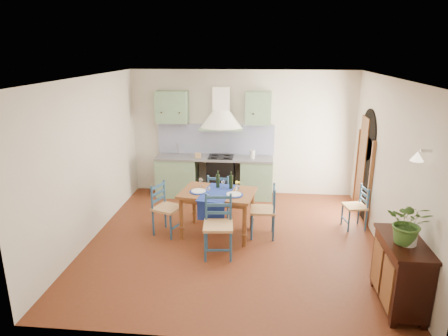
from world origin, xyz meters
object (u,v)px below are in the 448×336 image
Objects in this scene: dining_table at (218,197)px; potted_plant at (409,223)px; chair_near at (218,225)px; sideboard at (400,271)px.

potted_plant reaches higher than dining_table.
dining_table is 1.40× the size of chair_near.
potted_plant is (-0.01, -0.07, 0.70)m from sideboard.
dining_table is 0.78m from chair_near.
dining_table is 1.33× the size of sideboard.
dining_table is at bearing 143.96° from sideboard.
potted_plant is at bearing -95.93° from sideboard.
chair_near is 2.71m from sideboard.
sideboard is at bearing -36.04° from dining_table.
potted_plant reaches higher than sideboard.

